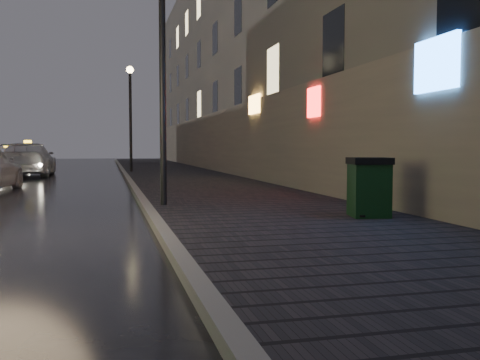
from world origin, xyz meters
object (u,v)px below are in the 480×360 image
object	(u,v)px
lamp_near	(162,48)
taxi_mid	(28,160)
lamp_far	(130,105)
taxi_far	(7,157)
trash_bin	(369,187)

from	to	relation	value
lamp_near	taxi_mid	world-z (taller)	lamp_near
lamp_far	taxi_far	distance (m)	13.27
lamp_far	taxi_mid	xyz separation A→B (m)	(-4.83, -0.41, -2.70)
lamp_far	taxi_mid	bearing A→B (deg)	-175.10
taxi_mid	lamp_far	bearing A→B (deg)	-175.87
trash_bin	taxi_far	world-z (taller)	taxi_far
taxi_far	lamp_far	bearing A→B (deg)	-59.67
taxi_mid	taxi_far	bearing A→B (deg)	-76.43
taxi_mid	taxi_far	world-z (taller)	taxi_mid
lamp_near	taxi_far	bearing A→B (deg)	106.04
taxi_mid	taxi_far	size ratio (longest dim) A/B	1.10
lamp_far	trash_bin	size ratio (longest dim) A/B	4.97
lamp_near	trash_bin	world-z (taller)	lamp_near
trash_bin	taxi_mid	size ratio (longest dim) A/B	0.20
lamp_near	lamp_far	xyz separation A→B (m)	(0.00, 16.00, 0.00)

